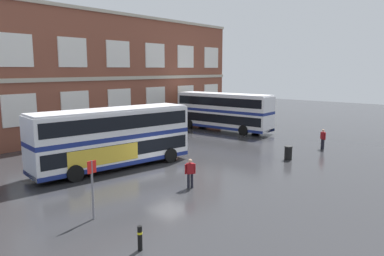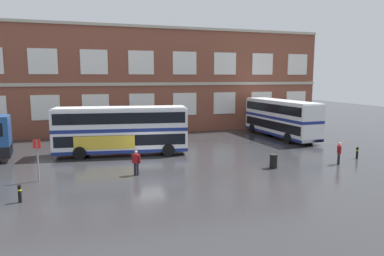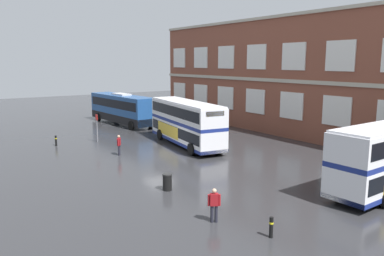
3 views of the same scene
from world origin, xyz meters
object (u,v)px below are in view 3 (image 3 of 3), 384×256
touring_coach (122,109)px  safety_bollard_west (271,227)px  double_decker_near (186,122)px  waiting_passenger (214,204)px  safety_bollard_east (56,140)px  second_passenger (119,144)px  station_litter_bin (167,182)px  bus_stand_flag (97,125)px

touring_coach → safety_bollard_west: (32.54, -7.66, -1.42)m
double_decker_near → waiting_passenger: bearing=-29.3°
double_decker_near → safety_bollard_east: (-6.56, -10.06, -1.66)m
second_passenger → safety_bollard_west: size_ratio=1.79×
double_decker_near → waiting_passenger: 17.49m
double_decker_near → station_litter_bin: size_ratio=10.93×
station_litter_bin → safety_bollard_west: (8.04, 0.52, -0.03)m
touring_coach → station_litter_bin: size_ratio=11.79×
double_decker_near → safety_bollard_west: double_decker_near is taller
station_litter_bin → safety_bollard_east: (-16.48, -2.08, -0.03)m
waiting_passenger → second_passenger: bearing=173.3°
touring_coach → safety_bollard_west: 33.46m
second_passenger → bus_stand_flag: 6.18m
bus_stand_flag → station_litter_bin: size_ratio=2.62×
bus_stand_flag → safety_bollard_west: bus_stand_flag is taller
touring_coach → bus_stand_flag: 10.78m
touring_coach → second_passenger: size_ratio=7.14×
bus_stand_flag → station_litter_bin: 16.04m
touring_coach → second_passenger: (14.72, -6.96, -0.98)m
touring_coach → safety_bollard_west: touring_coach is taller
touring_coach → safety_bollard_west: size_ratio=12.79×
touring_coach → safety_bollard_east: bearing=-52.0°
bus_stand_flag → station_litter_bin: (15.91, -1.69, -1.12)m
second_passenger → waiting_passenger: bearing=-6.7°
second_passenger → station_litter_bin: bearing=-7.1°
bus_stand_flag → safety_bollard_east: size_ratio=2.84×
station_litter_bin → safety_bollard_west: bearing=3.7°
station_litter_bin → double_decker_near: bearing=141.2°
double_decker_near → waiting_passenger: double_decker_near is taller
touring_coach → station_litter_bin: 25.87m
station_litter_bin → safety_bollard_west: size_ratio=1.08×
double_decker_near → bus_stand_flag: size_ratio=4.17×
safety_bollard_west → station_litter_bin: bearing=-176.3°
second_passenger → touring_coach: bearing=154.7°
second_passenger → safety_bollard_west: (17.82, -0.71, -0.44)m
double_decker_near → bus_stand_flag: double_decker_near is taller
station_litter_bin → safety_bollard_east: 16.62m
bus_stand_flag → double_decker_near: bearing=46.4°
station_litter_bin → bus_stand_flag: bearing=173.9°
safety_bollard_east → double_decker_near: bearing=56.9°
waiting_passenger → safety_bollard_west: 2.97m
touring_coach → double_decker_near: bearing=-0.8°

